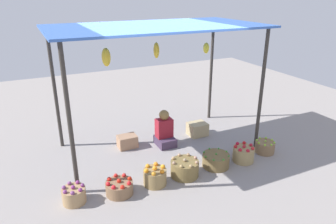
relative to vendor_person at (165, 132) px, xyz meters
name	(u,v)px	position (x,y,z in m)	size (l,w,h in m)	color
ground_plane	(158,146)	(-0.16, -0.02, -0.30)	(14.00, 14.00, 0.00)	gray
market_stall_structure	(156,35)	(-0.17, -0.02, 2.01)	(3.96, 2.11, 2.49)	#38332D
vendor_person	(165,132)	(0.00, 0.00, 0.00)	(0.36, 0.44, 0.78)	#42324A
basket_purple_onions	(74,195)	(-2.08, -1.17, -0.17)	(0.36, 0.36, 0.30)	#A28057
basket_red_tomatoes	(119,187)	(-1.38, -1.25, -0.18)	(0.44, 0.44, 0.27)	#816144
basket_oranges	(155,176)	(-0.76, -1.26, -0.15)	(0.39, 0.39, 0.35)	olive
basket_potatoes	(185,168)	(-0.18, -1.24, -0.15)	(0.50, 0.50, 0.34)	brown
basket_green_chilies	(216,160)	(0.50, -1.21, -0.18)	(0.50, 0.50, 0.28)	brown
basket_red_apples	(243,154)	(1.08, -1.27, -0.15)	(0.41, 0.41, 0.35)	#9E8757
basket_limes	(265,147)	(1.70, -1.18, -0.18)	(0.39, 0.39, 0.27)	olive
wooden_crate_near_vendor	(127,141)	(-0.75, 0.23, -0.17)	(0.39, 0.29, 0.26)	#A1795A
wooden_crate_stacked_rear	(197,129)	(0.88, 0.12, -0.16)	(0.41, 0.35, 0.29)	tan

